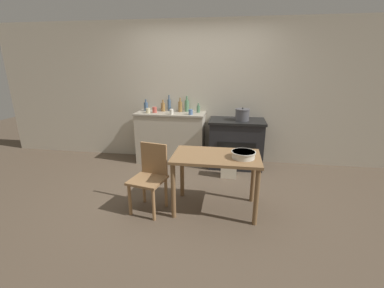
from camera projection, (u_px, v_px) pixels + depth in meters
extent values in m
plane|color=brown|center=(186.00, 196.00, 3.65)|extent=(14.00, 14.00, 0.00)
cube|color=beige|center=(201.00, 93.00, 4.76)|extent=(8.00, 0.07, 2.55)
cube|color=#B2A893|center=(171.00, 138.00, 4.82)|extent=(1.24, 0.49, 0.91)
cube|color=gray|center=(170.00, 113.00, 4.68)|extent=(1.27, 0.52, 0.03)
cube|color=black|center=(236.00, 144.00, 4.62)|extent=(0.92, 0.57, 0.82)
cube|color=black|center=(237.00, 121.00, 4.49)|extent=(0.96, 0.61, 0.04)
cube|color=black|center=(236.00, 152.00, 4.36)|extent=(0.65, 0.01, 0.34)
cube|color=olive|center=(216.00, 157.00, 3.12)|extent=(1.06, 0.64, 0.03)
cylinder|color=brown|center=(173.00, 191.00, 3.05)|extent=(0.06, 0.06, 0.70)
cylinder|color=brown|center=(256.00, 197.00, 2.90)|extent=(0.06, 0.06, 0.70)
cylinder|color=brown|center=(182.00, 173.00, 3.56)|extent=(0.06, 0.06, 0.70)
cylinder|color=brown|center=(253.00, 177.00, 3.42)|extent=(0.06, 0.06, 0.70)
cube|color=#997047|center=(148.00, 180.00, 3.17)|extent=(0.47, 0.47, 0.03)
cube|color=#997047|center=(154.00, 159.00, 3.27)|extent=(0.36, 0.10, 0.41)
cylinder|color=#997047|center=(130.00, 200.00, 3.14)|extent=(0.04, 0.04, 0.41)
cylinder|color=#997047|center=(154.00, 205.00, 3.03)|extent=(0.04, 0.04, 0.41)
cylinder|color=#997047|center=(144.00, 188.00, 3.44)|extent=(0.04, 0.04, 0.41)
cylinder|color=#997047|center=(166.00, 192.00, 3.32)|extent=(0.04, 0.04, 0.41)
cube|color=beige|center=(229.00, 166.00, 4.22)|extent=(0.25, 0.18, 0.39)
cylinder|color=#4C4C51|center=(242.00, 115.00, 4.41)|extent=(0.24, 0.24, 0.18)
cylinder|color=#4C4C51|center=(243.00, 109.00, 4.38)|extent=(0.25, 0.25, 0.02)
sphere|color=black|center=(243.00, 108.00, 4.37)|extent=(0.02, 0.02, 0.02)
cylinder|color=silver|center=(243.00, 155.00, 3.01)|extent=(0.27, 0.27, 0.08)
cylinder|color=beige|center=(244.00, 152.00, 3.00)|extent=(0.29, 0.29, 0.01)
cylinder|color=olive|center=(163.00, 107.00, 4.80)|extent=(0.07, 0.07, 0.15)
cylinder|color=olive|center=(163.00, 101.00, 4.77)|extent=(0.03, 0.03, 0.06)
cylinder|color=#517F5B|center=(187.00, 106.00, 4.76)|extent=(0.08, 0.08, 0.20)
cylinder|color=#517F5B|center=(187.00, 98.00, 4.72)|extent=(0.03, 0.03, 0.08)
cylinder|color=olive|center=(180.00, 107.00, 4.74)|extent=(0.07, 0.07, 0.19)
cylinder|color=olive|center=(180.00, 100.00, 4.71)|extent=(0.03, 0.03, 0.07)
cylinder|color=#3D5675|center=(169.00, 105.00, 4.83)|extent=(0.06, 0.06, 0.21)
cylinder|color=#3D5675|center=(169.00, 97.00, 4.78)|extent=(0.02, 0.02, 0.08)
cylinder|color=#517F5B|center=(198.00, 109.00, 4.68)|extent=(0.06, 0.06, 0.12)
cylinder|color=#517F5B|center=(198.00, 105.00, 4.65)|extent=(0.02, 0.02, 0.05)
cylinder|color=#3D5675|center=(146.00, 107.00, 4.86)|extent=(0.07, 0.07, 0.15)
cylinder|color=#3D5675|center=(146.00, 101.00, 4.83)|extent=(0.03, 0.03, 0.06)
cylinder|color=#B74C42|center=(155.00, 110.00, 4.67)|extent=(0.08, 0.08, 0.10)
cylinder|color=silver|center=(172.00, 112.00, 4.50)|extent=(0.07, 0.07, 0.09)
cylinder|color=#4C6B99|center=(191.00, 112.00, 4.49)|extent=(0.07, 0.07, 0.09)
cylinder|color=beige|center=(148.00, 111.00, 4.64)|extent=(0.08, 0.08, 0.09)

